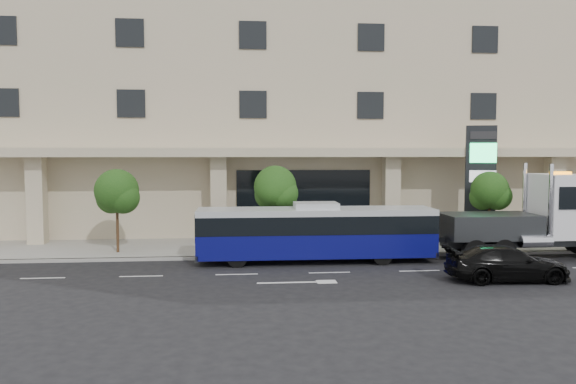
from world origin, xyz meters
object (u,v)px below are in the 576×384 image
at_px(tow_truck, 541,219).
at_px(black_sedan, 507,263).
at_px(signage_pylon, 480,183).
at_px(city_bus, 316,232).

height_order(tow_truck, black_sedan, tow_truck).
height_order(black_sedan, signage_pylon, signage_pylon).
bearing_deg(city_bus, tow_truck, -0.17).
relative_size(tow_truck, black_sedan, 2.09).
bearing_deg(black_sedan, signage_pylon, -15.12).
bearing_deg(signage_pylon, city_bus, -137.03).
distance_m(tow_truck, black_sedan, 6.09).
distance_m(city_bus, signage_pylon, 11.07).
bearing_deg(tow_truck, city_bus, 178.81).
distance_m(city_bus, tow_truck, 11.14).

